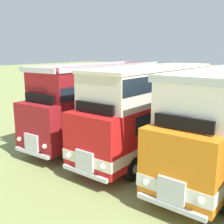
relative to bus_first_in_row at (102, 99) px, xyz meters
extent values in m
cube|color=maroon|center=(0.00, -0.12, -0.66)|extent=(2.60, 10.58, 2.30)
cube|color=maroon|center=(0.00, -0.12, -1.26)|extent=(2.64, 10.62, 0.44)
cube|color=#19232D|center=(0.00, 0.28, -0.06)|extent=(2.61, 8.18, 0.76)
cube|color=#19232D|center=(0.05, -5.34, -0.01)|extent=(2.20, 0.12, 0.90)
cube|color=silver|center=(0.05, -5.45, -1.26)|extent=(0.90, 0.13, 0.80)
cube|color=silver|center=(0.05, -5.48, -1.76)|extent=(2.30, 0.16, 0.16)
sphere|color=#EAEACC|center=(0.95, -5.45, -1.26)|extent=(0.22, 0.22, 0.22)
sphere|color=#EAEACC|center=(-0.85, -5.46, -1.26)|extent=(0.22, 0.22, 0.22)
cube|color=maroon|center=(0.00, 0.13, 1.24)|extent=(2.49, 9.68, 1.50)
cube|color=silver|center=(0.05, -4.90, 2.04)|extent=(2.40, 0.12, 0.24)
cube|color=silver|center=(-0.04, 4.46, 2.04)|extent=(2.40, 0.12, 0.24)
cube|color=silver|center=(1.20, 0.14, 2.04)|extent=(0.19, 9.66, 0.24)
cube|color=silver|center=(-1.20, 0.12, 2.04)|extent=(0.19, 9.66, 0.24)
cube|color=#19232D|center=(0.00, 0.13, 0.94)|extent=(2.53, 9.58, 0.64)
cube|color=black|center=(0.05, -4.85, 0.74)|extent=(1.90, 0.14, 0.40)
cylinder|color=black|center=(1.19, -3.78, -1.84)|extent=(0.29, 1.04, 1.04)
cylinder|color=silver|center=(1.34, -3.78, -1.84)|extent=(0.02, 0.36, 0.36)
cylinder|color=black|center=(-1.11, -3.81, -1.84)|extent=(0.29, 1.04, 1.04)
cylinder|color=silver|center=(-1.26, -3.81, -1.84)|extent=(0.02, 0.36, 0.36)
cylinder|color=black|center=(1.12, 3.37, -1.84)|extent=(0.29, 1.04, 1.04)
cylinder|color=silver|center=(1.27, 3.37, -1.84)|extent=(0.02, 0.36, 0.36)
cylinder|color=black|center=(-1.18, 3.35, -1.84)|extent=(0.29, 1.04, 1.04)
cylinder|color=silver|center=(-1.33, 3.35, -1.84)|extent=(0.02, 0.36, 0.36)
cube|color=red|center=(3.68, -0.47, -0.66)|extent=(2.88, 10.36, 2.30)
cube|color=silver|center=(3.68, -0.47, -1.26)|extent=(2.92, 10.40, 0.44)
cube|color=#19232D|center=(3.70, -0.07, -0.06)|extent=(2.82, 7.97, 0.76)
cube|color=#19232D|center=(3.50, -5.54, -0.01)|extent=(2.20, 0.18, 0.90)
cube|color=silver|center=(3.49, -5.65, -1.26)|extent=(0.90, 0.15, 0.80)
cube|color=silver|center=(3.49, -5.68, -1.76)|extent=(2.30, 0.22, 0.16)
sphere|color=#EAEACC|center=(4.39, -5.69, -1.26)|extent=(0.22, 0.22, 0.22)
sphere|color=#EAEACC|center=(2.59, -5.63, -1.26)|extent=(0.22, 0.22, 0.22)
cube|color=silver|center=(3.69, -0.22, 1.24)|extent=(2.74, 9.46, 1.50)
cube|color=silver|center=(3.69, -0.22, 2.06)|extent=(2.81, 9.56, 0.14)
cube|color=#19232D|center=(3.69, -0.22, 1.54)|extent=(2.78, 9.36, 0.68)
cube|color=black|center=(3.52, -5.05, 0.74)|extent=(1.90, 0.19, 0.40)
cylinder|color=black|center=(4.70, -4.05, -1.84)|extent=(0.32, 1.05, 1.04)
cylinder|color=silver|center=(4.85, -4.05, -1.84)|extent=(0.03, 0.36, 0.36)
cylinder|color=black|center=(2.40, -3.96, -1.84)|extent=(0.32, 1.05, 1.04)
cylinder|color=silver|center=(2.26, -3.95, -1.84)|extent=(0.03, 0.36, 0.36)
cylinder|color=black|center=(4.96, 2.83, -1.84)|extent=(0.32, 1.05, 1.04)
cylinder|color=silver|center=(5.11, 2.82, -1.84)|extent=(0.03, 0.36, 0.36)
cylinder|color=black|center=(2.66, 2.91, -1.84)|extent=(0.32, 1.05, 1.04)
cylinder|color=silver|center=(2.51, 2.92, -1.84)|extent=(0.03, 0.36, 0.36)
cube|color=orange|center=(7.37, -0.86, -0.66)|extent=(2.90, 10.03, 2.30)
cube|color=white|center=(7.37, -0.86, -1.26)|extent=(2.94, 10.08, 0.44)
cube|color=#19232D|center=(7.17, -5.76, -0.01)|extent=(2.20, 0.19, 0.90)
cube|color=silver|center=(7.16, -5.87, -1.26)|extent=(0.90, 0.16, 0.80)
cube|color=silver|center=(7.16, -5.90, -1.76)|extent=(2.30, 0.23, 0.16)
sphere|color=#EAEACC|center=(8.06, -5.92, -1.26)|extent=(0.22, 0.22, 0.22)
sphere|color=#EAEACC|center=(6.26, -5.85, -1.26)|extent=(0.22, 0.22, 0.22)
cube|color=silver|center=(7.19, -5.32, 2.04)|extent=(2.40, 0.20, 0.24)
cube|color=silver|center=(6.18, -0.56, 2.04)|extent=(0.47, 9.04, 0.24)
cube|color=black|center=(7.19, -5.27, 0.74)|extent=(1.90, 0.20, 0.40)
cylinder|color=black|center=(8.38, -4.27, -1.84)|extent=(0.32, 1.05, 1.04)
cylinder|color=black|center=(6.08, -4.18, -1.84)|extent=(0.32, 1.05, 1.04)
cylinder|color=silver|center=(5.93, -4.17, -1.84)|extent=(0.03, 0.36, 0.36)
cylinder|color=black|center=(6.35, 2.36, -1.84)|extent=(0.32, 1.05, 1.04)
cylinder|color=silver|center=(6.20, 2.36, -1.84)|extent=(0.03, 0.36, 0.36)
camera|label=1|loc=(10.04, -13.01, 2.88)|focal=43.38mm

